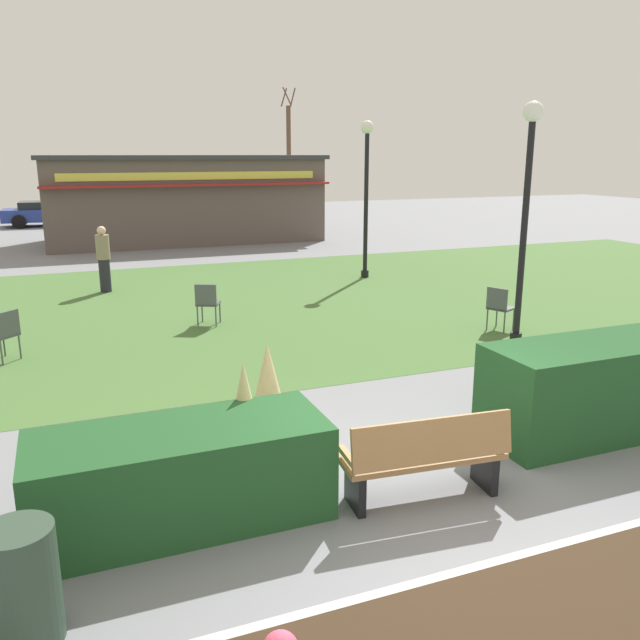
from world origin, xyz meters
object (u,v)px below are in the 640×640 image
object	(u,v)px
cafe_chair_center	(499,305)
parked_car_center_slot	(156,209)
tree_left_bg	(289,156)
parked_car_west_slot	(48,213)
cafe_chair_east	(4,332)
park_bench	(426,457)
lamppost_mid	(527,196)
food_kiosk	(183,198)
cafe_chair_west	(207,301)
lamppost_far	(366,181)
person_standing	(104,259)
trash_bin	(22,585)

from	to	relation	value
cafe_chair_center	parked_car_center_slot	bearing A→B (deg)	97.51
cafe_chair_center	tree_left_bg	world-z (taller)	tree_left_bg
parked_car_west_slot	cafe_chair_east	bearing A→B (deg)	-91.40
park_bench	tree_left_bg	distance (m)	36.30
lamppost_mid	cafe_chair_east	distance (m)	9.38
lamppost_mid	cafe_chair_center	size ratio (longest dim) A/B	4.88
cafe_chair_east	parked_car_west_slot	xyz separation A→B (m)	(0.57, 23.13, 0.12)
park_bench	cafe_chair_east	bearing A→B (deg)	122.53
parked_car_center_slot	park_bench	bearing A→B (deg)	-92.96
food_kiosk	cafe_chair_west	size ratio (longest dim) A/B	12.21
cafe_chair_east	park_bench	bearing A→B (deg)	-57.47
cafe_chair_center	lamppost_far	bearing A→B (deg)	89.60
parked_car_center_slot	lamppost_mid	bearing A→B (deg)	-83.23
cafe_chair_east	person_standing	world-z (taller)	person_standing
park_bench	lamppost_far	distance (m)	12.65
lamppost_mid	parked_car_west_slot	distance (m)	26.83
park_bench	food_kiosk	size ratio (longest dim) A/B	0.16
lamppost_far	food_kiosk	bearing A→B (deg)	107.96
tree_left_bg	person_standing	bearing A→B (deg)	-119.68
park_bench	parked_car_center_slot	bearing A→B (deg)	87.04
cafe_chair_west	parked_car_west_slot	size ratio (longest dim) A/B	0.21
lamppost_far	parked_car_center_slot	distance (m)	18.73
lamppost_mid	parked_car_west_slot	size ratio (longest dim) A/B	1.01
trash_bin	food_kiosk	distance (m)	22.94
cafe_chair_center	parked_car_center_slot	world-z (taller)	parked_car_center_slot
trash_bin	cafe_chair_west	xyz separation A→B (m)	(3.16, 8.40, 0.07)
parked_car_west_slot	tree_left_bg	distance (m)	15.29
trash_bin	tree_left_bg	distance (m)	38.15
cafe_chair_east	cafe_chair_center	distance (m)	9.16
park_bench	cafe_chair_center	distance (m)	7.07
tree_left_bg	trash_bin	bearing A→B (deg)	-112.05
food_kiosk	tree_left_bg	bearing A→B (deg)	55.10
food_kiosk	person_standing	world-z (taller)	food_kiosk
cafe_chair_east	parked_car_center_slot	size ratio (longest dim) A/B	0.21
cafe_chair_center	lamppost_mid	bearing A→B (deg)	-104.81
person_standing	cafe_chair_west	bearing A→B (deg)	113.20
park_bench	cafe_chair_center	world-z (taller)	park_bench
park_bench	tree_left_bg	size ratio (longest dim) A/B	0.24
park_bench	parked_car_west_slot	xyz separation A→B (m)	(-3.69, 29.80, 0.16)
food_kiosk	parked_car_center_slot	bearing A→B (deg)	89.91
lamppost_mid	trash_bin	size ratio (longest dim) A/B	4.78
cafe_chair_center	cafe_chair_east	bearing A→B (deg)	170.79
cafe_chair_east	tree_left_bg	xyz separation A→B (m)	(14.83, 27.94, 2.80)
trash_bin	cafe_chair_east	world-z (taller)	trash_bin
cafe_chair_east	cafe_chair_west	bearing A→B (deg)	16.24
park_bench	food_kiosk	xyz separation A→B (m)	(1.53, 21.66, 1.23)
trash_bin	cafe_chair_west	distance (m)	8.98
lamppost_far	cafe_chair_center	size ratio (longest dim) A/B	4.88
trash_bin	cafe_chair_center	bearing A→B (deg)	34.58
park_bench	person_standing	distance (m)	12.32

